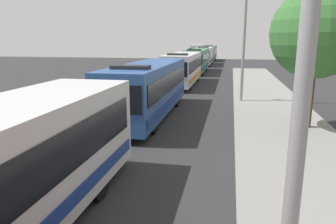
# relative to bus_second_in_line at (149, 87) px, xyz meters

# --- Properties ---
(bus_second_in_line) EXTENTS (2.58, 11.05, 3.21)m
(bus_second_in_line) POSITION_rel_bus_second_in_line_xyz_m (0.00, 0.00, 0.00)
(bus_second_in_line) COLOR #284C8C
(bus_second_in_line) RESTS_ON ground_plane
(bus_middle) EXTENTS (2.58, 10.70, 3.21)m
(bus_middle) POSITION_rel_bus_second_in_line_xyz_m (-0.00, 13.24, -0.00)
(bus_middle) COLOR silver
(bus_middle) RESTS_ON ground_plane
(bus_fourth_in_line) EXTENTS (2.58, 11.15, 3.21)m
(bus_fourth_in_line) POSITION_rel_bus_second_in_line_xyz_m (0.00, 25.69, 0.00)
(bus_fourth_in_line) COLOR #33724C
(bus_fourth_in_line) RESTS_ON ground_plane
(bus_rear) EXTENTS (2.58, 10.52, 3.21)m
(bus_rear) POSITION_rel_bus_second_in_line_xyz_m (-0.00, 38.64, -0.00)
(bus_rear) COLOR silver
(bus_rear) RESTS_ON ground_plane
(bus_tail_end) EXTENTS (2.58, 11.46, 3.21)m
(bus_tail_end) POSITION_rel_bus_second_in_line_xyz_m (0.00, 51.25, 0.00)
(bus_tail_end) COLOR #33724C
(bus_tail_end) RESTS_ON ground_plane
(box_truck_oncoming) EXTENTS (2.35, 8.39, 3.15)m
(box_truck_oncoming) POSITION_rel_bus_second_in_line_xyz_m (-3.30, 56.09, 0.03)
(box_truck_oncoming) COLOR black
(box_truck_oncoming) RESTS_ON ground_plane
(streetlamp_mid) EXTENTS (6.35, 0.28, 8.12)m
(streetlamp_mid) POSITION_rel_bus_second_in_line_xyz_m (5.40, 5.21, 3.47)
(streetlamp_mid) COLOR gray
(streetlamp_mid) RESTS_ON sidewalk
(roadside_tree) EXTENTS (4.25, 4.25, 6.67)m
(roadside_tree) POSITION_rel_bus_second_in_line_xyz_m (8.44, -1.32, 2.99)
(roadside_tree) COLOR #4C3823
(roadside_tree) RESTS_ON sidewalk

